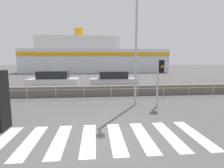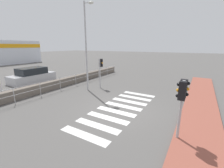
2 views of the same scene
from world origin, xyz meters
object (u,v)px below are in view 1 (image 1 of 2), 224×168
at_px(traffic_light_far, 160,73).
at_px(streetlamp, 137,30).
at_px(ferry_boat, 93,57).
at_px(parked_car_silver, 113,80).
at_px(parked_car_white, 54,81).

xyz_separation_m(traffic_light_far, streetlamp, (-1.21, 0.37, 2.25)).
relative_size(ferry_boat, parked_car_silver, 6.64).
height_order(parked_car_white, parked_car_silver, parked_car_white).
xyz_separation_m(streetlamp, ferry_boat, (-2.76, 28.10, -1.10)).
bearing_deg(traffic_light_far, parked_car_white, 134.71).
bearing_deg(streetlamp, ferry_boat, 95.62).
xyz_separation_m(streetlamp, parked_car_silver, (-0.54, 6.93, -3.48)).
distance_m(traffic_light_far, ferry_boat, 28.77).
relative_size(parked_car_white, parked_car_silver, 1.03).
distance_m(parked_car_white, parked_car_silver, 5.48).
xyz_separation_m(traffic_light_far, ferry_boat, (-3.97, 28.47, 1.15)).
bearing_deg(ferry_boat, streetlamp, -84.38).
bearing_deg(traffic_light_far, parked_car_silver, 103.44).
relative_size(traffic_light_far, ferry_boat, 0.09).
relative_size(traffic_light_far, parked_car_white, 0.57).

